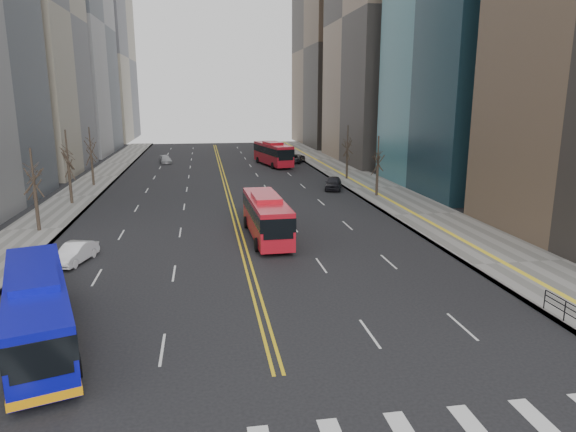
{
  "coord_description": "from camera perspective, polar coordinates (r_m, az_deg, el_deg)",
  "views": [
    {
      "loc": [
        -2.62,
        -13.03,
        10.73
      ],
      "look_at": [
        1.97,
        14.75,
        4.16
      ],
      "focal_mm": 32.0,
      "sensor_mm": 36.0,
      "label": 1
    }
  ],
  "objects": [
    {
      "name": "red_bus_near",
      "position": [
        39.49,
        -2.42,
        0.19
      ],
      "size": [
        2.94,
        10.7,
        3.39
      ],
      "color": "red",
      "rests_on": "ground"
    },
    {
      "name": "car_dark_mid",
      "position": [
        60.81,
        5.07,
        3.66
      ],
      "size": [
        3.09,
        4.86,
        1.54
      ],
      "primitive_type": "imported",
      "rotation": [
        0.0,
        0.0,
        -0.3
      ],
      "color": "black",
      "rests_on": "ground"
    },
    {
      "name": "office_towers",
      "position": [
        82.64,
        -7.96,
        22.21
      ],
      "size": [
        83.0,
        134.0,
        58.0
      ],
      "color": "gray",
      "rests_on": "ground"
    },
    {
      "name": "car_dark_far",
      "position": [
        85.51,
        0.87,
        6.39
      ],
      "size": [
        4.02,
        5.34,
        1.35
      ],
      "primitive_type": "imported",
      "rotation": [
        0.0,
        0.0,
        -0.42
      ],
      "color": "black",
      "rests_on": "ground"
    },
    {
      "name": "red_bus_far",
      "position": [
        82.0,
        -1.69,
        7.08
      ],
      "size": [
        5.0,
        12.17,
        3.75
      ],
      "color": "red",
      "rests_on": "ground"
    },
    {
      "name": "sidewalk_left",
      "position": [
        60.61,
        -22.48,
        2.01
      ],
      "size": [
        5.0,
        130.0,
        0.15
      ],
      "primitive_type": "cube",
      "color": "slate",
      "rests_on": "ground"
    },
    {
      "name": "blue_bus",
      "position": [
        25.21,
        -26.09,
        -9.14
      ],
      "size": [
        5.74,
        11.62,
        3.34
      ],
      "color": "#0B0DAB",
      "rests_on": "ground"
    },
    {
      "name": "centerline",
      "position": [
        68.92,
        -7.11,
        4.09
      ],
      "size": [
        0.55,
        100.0,
        0.01
      ],
      "color": "gold",
      "rests_on": "ground"
    },
    {
      "name": "car_silver",
      "position": [
        87.13,
        -13.45,
        6.12
      ],
      "size": [
        2.41,
        4.44,
        1.22
      ],
      "primitive_type": "imported",
      "rotation": [
        0.0,
        0.0,
        0.17
      ],
      "color": "#9E9EA3",
      "rests_on": "ground"
    },
    {
      "name": "car_white",
      "position": [
        36.7,
        -22.6,
        -3.82
      ],
      "size": [
        2.51,
        4.24,
        1.32
      ],
      "primitive_type": "imported",
      "rotation": [
        0.0,
        0.0,
        -0.3
      ],
      "color": "white",
      "rests_on": "ground"
    },
    {
      "name": "sidewalk_right",
      "position": [
        62.33,
        9.61,
        3.11
      ],
      "size": [
        7.0,
        130.0,
        0.15
      ],
      "primitive_type": "cube",
      "color": "slate",
      "rests_on": "ground"
    },
    {
      "name": "street_trees",
      "position": [
        48.15,
        -14.82,
        5.72
      ],
      "size": [
        35.2,
        47.2,
        7.6
      ],
      "color": "#32251E",
      "rests_on": "ground"
    }
  ]
}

